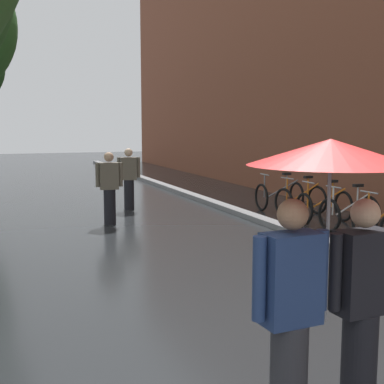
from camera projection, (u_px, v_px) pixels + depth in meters
The scene contains 8 objects.
kerb_strip at pixel (223, 206), 13.54m from camera, with size 0.30×36.00×0.12m, color slate.
parked_bicycle_4 at pixel (349, 212), 10.72m from camera, with size 1.11×0.75×0.96m.
parked_bicycle_5 at pixel (324, 206), 11.55m from camera, with size 1.10×0.74×0.96m.
parked_bicycle_6 at pixel (301, 200), 12.47m from camera, with size 1.15×0.82×0.96m.
parked_bicycle_7 at pixel (279, 195), 13.34m from camera, with size 1.10×0.74×0.96m.
couple_under_umbrella at pixel (328, 238), 3.57m from camera, with size 1.21×1.14×2.08m.
pedestrian_walking_midground at pixel (109, 188), 11.31m from camera, with size 0.59×0.27×1.59m.
pedestrian_walking_far at pixel (129, 179), 13.35m from camera, with size 0.58×0.30×1.58m.
Camera 1 is at (-2.36, -2.20, 2.17)m, focal length 48.40 mm.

